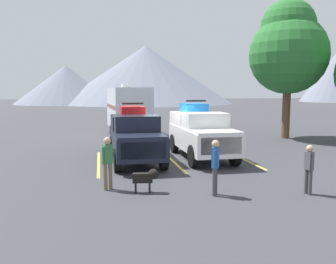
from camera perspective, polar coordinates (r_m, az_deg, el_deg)
name	(u,v)px	position (r m, az deg, el deg)	size (l,w,h in m)	color
ground_plane	(170,158)	(16.66, 0.26, -4.26)	(240.00, 240.00, 0.00)	#38383D
pickup_truck_a	(135,135)	(15.86, -5.46, -0.43)	(2.18, 5.44, 2.63)	black
pickup_truck_b	(200,132)	(16.63, 5.34, 0.07)	(2.17, 5.38, 2.74)	white
lot_stripe_a	(99,163)	(15.75, -11.34, -5.03)	(0.12, 5.50, 0.01)	gold
lot_stripe_b	(172,160)	(16.07, 0.69, -4.65)	(0.12, 5.50, 0.01)	gold
lot_stripe_c	(240,157)	(17.06, 11.77, -4.13)	(0.12, 5.50, 0.01)	gold
camper_trailer_a	(128,108)	(24.83, -6.59, 3.89)	(2.82, 7.44, 3.70)	silver
person_a	(108,160)	(11.35, -9.91, -4.50)	(0.36, 0.29, 1.73)	#726047
person_b	(215,164)	(10.70, 7.77, -5.17)	(0.30, 0.35, 1.72)	#3F3F42
person_c	(309,166)	(11.58, 22.18, -5.21)	(0.23, 0.34, 1.55)	#3F3F42
dog	(147,177)	(11.03, -3.45, -7.35)	(0.93, 0.35, 0.75)	black
tree_a	(288,48)	(24.78, 19.19, 12.90)	(5.15, 5.15, 9.15)	brown
mountain_ridge	(73,75)	(88.73, -15.34, 8.98)	(163.99, 46.21, 17.72)	slate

